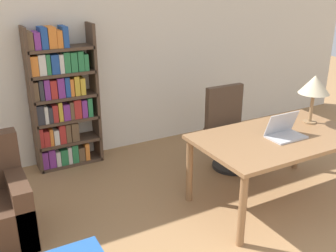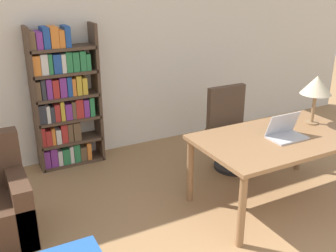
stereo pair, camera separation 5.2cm
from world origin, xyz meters
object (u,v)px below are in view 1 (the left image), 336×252
Objects in this scene: table_lamp at (315,85)px; bookshelf at (61,101)px; desk at (278,143)px; office_chair at (230,130)px; laptop at (284,132)px.

bookshelf is (-2.24, 1.78, -0.32)m from table_lamp.
office_chair reaches higher than desk.
bookshelf is (-1.78, 1.01, 0.37)m from office_chair.
laptop is 2.59m from bookshelf.
table_lamp reaches higher than desk.
table_lamp is (0.57, 0.12, 0.50)m from desk.
bookshelf reaches higher than office_chair.
laptop is at bearing -94.66° from office_chair.
laptop is 1.00m from office_chair.
table_lamp is at bearing 17.39° from laptop.
table_lamp is 0.53× the size of office_chair.
office_chair is (-0.47, 0.78, -0.69)m from table_lamp.
office_chair is at bearing 120.98° from table_lamp.
desk is at bearing 122.67° from laptop.
table_lamp reaches higher than office_chair.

